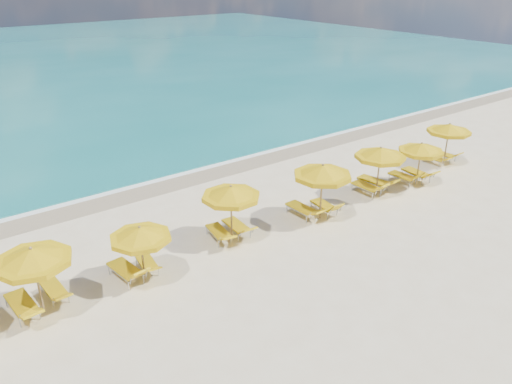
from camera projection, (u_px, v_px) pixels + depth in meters
ground_plane at (277, 230)px, 20.95m from camera, size 120.00×120.00×0.00m
ocean at (7, 65)px, 55.88m from camera, size 120.00×80.00×0.30m
wet_sand_band at (189, 176)px, 26.34m from camera, size 120.00×2.60×0.01m
foam_line at (181, 171)px, 26.92m from camera, size 120.00×1.20×0.03m
whitecap_near at (22, 150)px, 30.03m from camera, size 14.00×0.36×0.05m
whitecap_far at (173, 95)px, 42.80m from camera, size 18.00×0.30×0.05m
umbrella_1 at (32, 257)px, 15.13m from camera, size 2.49×2.49×2.41m
umbrella_2 at (140, 234)px, 16.83m from camera, size 2.28×2.28×2.16m
umbrella_3 at (231, 193)px, 19.45m from camera, size 3.12×3.12×2.38m
umbrella_4 at (323, 172)px, 21.05m from camera, size 3.11×3.11×2.55m
umbrella_5 at (380, 154)px, 23.39m from camera, size 2.49×2.49×2.43m
umbrella_6 at (421, 149)px, 24.54m from camera, size 2.86×2.86×2.25m
umbrella_7 at (449, 129)px, 27.13m from camera, size 2.86×2.86×2.37m
lounger_1_left at (23, 308)px, 15.78m from camera, size 0.81×2.10×0.74m
lounger_1_right at (55, 293)px, 16.55m from camera, size 0.65×1.78×0.67m
lounger_2_left at (127, 274)px, 17.51m from camera, size 0.90×2.04×0.93m
lounger_2_right at (147, 266)px, 18.06m from camera, size 0.77×1.73×0.66m
lounger_3_left at (219, 235)px, 20.08m from camera, size 0.90×1.95×0.70m
lounger_3_right at (237, 229)px, 20.51m from camera, size 0.76×1.95×0.80m
lounger_4_left at (302, 212)px, 21.99m from camera, size 0.70×2.01×0.73m
lounger_4_right at (325, 209)px, 22.28m from camera, size 0.78×1.81×0.85m
lounger_5_left at (367, 190)px, 24.14m from camera, size 0.68×1.91×0.89m
lounger_5_right at (374, 184)px, 24.75m from camera, size 0.94×2.13×0.81m
lounger_6_left at (403, 179)px, 25.38m from camera, size 0.70×1.84×0.88m
lounger_6_right at (417, 176)px, 25.72m from camera, size 0.83×2.04×0.88m
lounger_7_left at (434, 160)px, 27.89m from camera, size 0.62×1.68×0.64m
lounger_7_right at (445, 157)px, 28.40m from camera, size 0.60×1.68×0.73m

